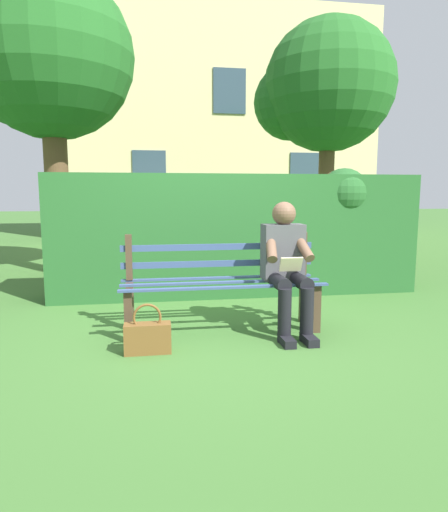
{
  "coord_description": "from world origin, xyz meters",
  "views": [
    {
      "loc": [
        0.64,
        4.0,
        1.28
      ],
      "look_at": [
        0.0,
        0.1,
        0.72
      ],
      "focal_mm": 31.41,
      "sensor_mm": 36.0,
      "label": 1
    }
  ],
  "objects_px": {
    "tree": "(44,61)",
    "handbag": "(148,337)",
    "park_bench": "(221,283)",
    "person_seated": "(286,263)",
    "tree_far": "(322,90)"
  },
  "relations": [
    {
      "from": "park_bench",
      "to": "tree_far",
      "type": "distance_m",
      "value": 5.58
    },
    {
      "from": "park_bench",
      "to": "tree_far",
      "type": "height_order",
      "value": "tree_far"
    },
    {
      "from": "person_seated",
      "to": "handbag",
      "type": "height_order",
      "value": "person_seated"
    },
    {
      "from": "handbag",
      "to": "park_bench",
      "type": "bearing_deg",
      "value": -141.17
    },
    {
      "from": "tree",
      "to": "person_seated",
      "type": "bearing_deg",
      "value": 127.12
    },
    {
      "from": "park_bench",
      "to": "tree",
      "type": "relative_size",
      "value": 0.4
    },
    {
      "from": "tree",
      "to": "tree_far",
      "type": "bearing_deg",
      "value": -172.33
    },
    {
      "from": "tree",
      "to": "handbag",
      "type": "distance_m",
      "value": 5.36
    },
    {
      "from": "park_bench",
      "to": "handbag",
      "type": "relative_size",
      "value": 4.55
    },
    {
      "from": "park_bench",
      "to": "tree",
      "type": "xyz_separation_m",
      "value": [
        2.21,
        -3.51,
        2.85
      ]
    },
    {
      "from": "park_bench",
      "to": "tree_far",
      "type": "bearing_deg",
      "value": -121.56
    },
    {
      "from": "handbag",
      "to": "tree_far",
      "type": "height_order",
      "value": "tree_far"
    },
    {
      "from": "tree",
      "to": "handbag",
      "type": "relative_size",
      "value": 11.37
    },
    {
      "from": "tree_far",
      "to": "handbag",
      "type": "bearing_deg",
      "value": 55.48
    },
    {
      "from": "park_bench",
      "to": "handbag",
      "type": "distance_m",
      "value": 0.93
    }
  ]
}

